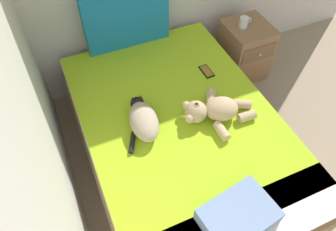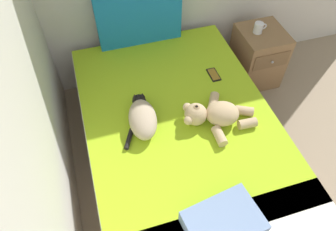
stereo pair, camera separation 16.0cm
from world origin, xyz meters
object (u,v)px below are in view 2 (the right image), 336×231
(throw_pillow, at_px, (223,223))
(cat, at_px, (142,117))
(teddy_bear, at_px, (215,114))
(bed, at_px, (179,140))
(mug, at_px, (259,28))
(nightstand, at_px, (257,56))
(cell_phone, at_px, (214,75))
(patterned_cushion, at_px, (139,15))

(throw_pillow, bearing_deg, cat, 106.45)
(teddy_bear, bearing_deg, throw_pillow, -108.48)
(bed, bearing_deg, cat, 172.97)
(cat, bearing_deg, bed, -7.03)
(mug, bearing_deg, bed, -143.27)
(teddy_bear, distance_m, nightstand, 1.17)
(cat, bearing_deg, mug, 29.19)
(bed, height_order, cat, cat)
(cell_phone, bearing_deg, mug, 33.21)
(teddy_bear, bearing_deg, nightstand, 44.34)
(bed, distance_m, cell_phone, 0.59)
(cat, height_order, throw_pillow, cat)
(teddy_bear, bearing_deg, bed, 158.10)
(cat, relative_size, throw_pillow, 1.04)
(throw_pillow, relative_size, nightstand, 0.72)
(patterned_cushion, height_order, cat, patterned_cushion)
(bed, distance_m, throw_pillow, 0.86)
(bed, height_order, teddy_bear, teddy_bear)
(patterned_cushion, height_order, throw_pillow, patterned_cushion)
(teddy_bear, xyz_separation_m, cell_phone, (0.18, 0.43, -0.07))
(bed, bearing_deg, cell_phone, 41.32)
(throw_pillow, bearing_deg, teddy_bear, 71.52)
(patterned_cushion, bearing_deg, bed, -86.56)
(patterned_cushion, xyz_separation_m, cell_phone, (0.45, -0.60, -0.25))
(patterned_cushion, bearing_deg, cell_phone, -52.94)
(bed, relative_size, teddy_bear, 3.84)
(cat, distance_m, mug, 1.41)
(patterned_cushion, distance_m, teddy_bear, 1.08)
(bed, distance_m, cat, 0.43)
(throw_pillow, bearing_deg, nightstand, 55.14)
(cell_phone, bearing_deg, patterned_cushion, 127.06)
(nightstand, bearing_deg, bed, -145.59)
(cat, height_order, teddy_bear, teddy_bear)
(nightstand, distance_m, mug, 0.33)
(bed, xyz_separation_m, patterned_cushion, (-0.06, 0.94, 0.52))
(throw_pillow, distance_m, mug, 1.81)
(nightstand, bearing_deg, throw_pillow, -124.86)
(bed, xyz_separation_m, mug, (0.97, 0.72, 0.34))
(cat, bearing_deg, throw_pillow, -73.55)
(teddy_bear, bearing_deg, mug, 47.15)
(bed, relative_size, mug, 16.87)
(throw_pillow, xyz_separation_m, mug, (0.99, 1.52, 0.02))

